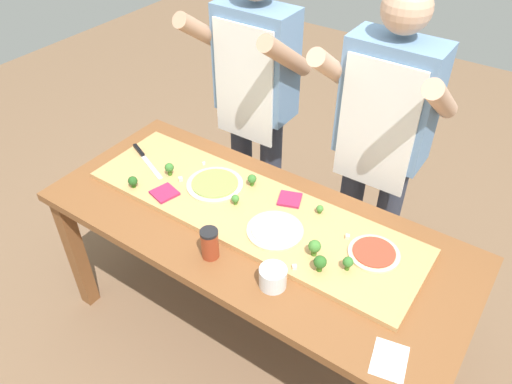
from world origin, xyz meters
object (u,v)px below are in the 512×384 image
at_px(prep_table, 253,239).
at_px(cheese_crumble_d, 204,163).
at_px(pizza_whole_white_garlic, 275,230).
at_px(recipe_note, 389,360).
at_px(broccoli_floret_front_right, 348,262).
at_px(cheese_crumble_b, 348,237).
at_px(cheese_crumble_a, 294,267).
at_px(pizza_whole_pesto_green, 215,184).
at_px(pizza_slice_near_right, 290,199).
at_px(broccoli_floret_back_mid, 169,168).
at_px(flour_cup, 273,278).
at_px(broccoli_floret_back_left, 320,209).
at_px(broccoli_floret_back_right, 320,263).
at_px(broccoli_floret_front_left, 315,247).
at_px(pizza_slice_far_left, 165,193).
at_px(broccoli_floret_center_left, 133,181).
at_px(cook_left, 255,94).
at_px(cook_right, 382,136).
at_px(pizza_whole_tomato_red, 374,253).
at_px(broccoli_floret_front_mid, 235,199).
at_px(broccoli_floret_center_right, 252,179).
at_px(chefs_knife, 144,156).
at_px(sauce_jar, 210,244).
at_px(cheese_crumble_c, 181,179).

height_order(prep_table, cheese_crumble_d, cheese_crumble_d).
bearing_deg(pizza_whole_white_garlic, recipe_note, -23.98).
height_order(broccoli_floret_front_right, cheese_crumble_b, broccoli_floret_front_right).
bearing_deg(cheese_crumble_a, pizza_whole_pesto_green, 157.88).
height_order(cheese_crumble_b, cheese_crumble_d, cheese_crumble_b).
height_order(pizza_slice_near_right, cheese_crumble_b, cheese_crumble_b).
xyz_separation_m(prep_table, broccoli_floret_back_mid, (-0.50, 0.03, 0.16)).
distance_m(pizza_slice_near_right, flour_cup, 0.47).
relative_size(broccoli_floret_back_mid, broccoli_floret_back_left, 1.59).
distance_m(broccoli_floret_back_right, broccoli_floret_front_left, 0.08).
relative_size(pizza_slice_far_left, recipe_note, 0.71).
bearing_deg(broccoli_floret_center_left, cook_left, 77.24).
bearing_deg(prep_table, cook_right, 64.86).
distance_m(pizza_whole_pesto_green, pizza_whole_tomato_red, 0.78).
bearing_deg(broccoli_floret_back_mid, cheese_crumble_a, -12.37).
bearing_deg(broccoli_floret_back_left, pizza_whole_tomato_red, -17.83).
bearing_deg(broccoli_floret_front_mid, flour_cup, -36.29).
bearing_deg(broccoli_floret_center_left, broccoli_floret_center_right, 35.84).
bearing_deg(chefs_knife, broccoli_floret_back_left, 8.03).
height_order(broccoli_floret_front_mid, cook_right, cook_right).
bearing_deg(cook_left, prep_table, -56.04).
relative_size(pizza_slice_far_left, sauce_jar, 0.77).
relative_size(pizza_whole_white_garlic, cheese_crumble_b, 14.26).
distance_m(broccoli_floret_back_mid, flour_cup, 0.80).
relative_size(pizza_whole_tomato_red, flour_cup, 1.96).
bearing_deg(broccoli_floret_center_right, broccoli_floret_back_mid, -157.08).
height_order(pizza_whole_tomato_red, recipe_note, pizza_whole_tomato_red).
relative_size(pizza_whole_white_garlic, broccoli_floret_front_mid, 4.80).
bearing_deg(recipe_note, cook_right, 116.72).
bearing_deg(cheese_crumble_d, broccoli_floret_back_left, 0.68).
xyz_separation_m(broccoli_floret_front_right, flour_cup, (-0.20, -0.21, -0.02)).
relative_size(broccoli_floret_back_right, cheese_crumble_c, 3.87).
xyz_separation_m(cheese_crumble_c, cheese_crumble_d, (0.01, 0.16, -0.00)).
bearing_deg(pizza_whole_tomato_red, broccoli_floret_center_left, -168.00).
height_order(broccoli_floret_front_mid, flour_cup, flour_cup).
xyz_separation_m(broccoli_floret_front_mid, recipe_note, (0.86, -0.32, -0.05)).
relative_size(pizza_whole_tomato_red, cheese_crumble_a, 12.49).
bearing_deg(cheese_crumble_c, pizza_whole_pesto_green, 22.10).
bearing_deg(broccoli_floret_front_right, pizza_whole_pesto_green, 170.73).
distance_m(prep_table, broccoli_floret_back_mid, 0.53).
bearing_deg(pizza_slice_near_right, broccoli_floret_back_mid, -164.13).
distance_m(pizza_whole_tomato_red, sauce_jar, 0.64).
bearing_deg(broccoli_floret_front_mid, pizza_slice_near_right, 40.55).
bearing_deg(pizza_slice_near_right, broccoli_floret_front_right, -29.72).
xyz_separation_m(pizza_slice_far_left, recipe_note, (1.16, -0.20, -0.03)).
relative_size(pizza_whole_pesto_green, sauce_jar, 1.96).
height_order(pizza_whole_white_garlic, broccoli_floret_back_left, broccoli_floret_back_left).
xyz_separation_m(cheese_crumble_b, cook_right, (-0.09, 0.48, 0.19)).
bearing_deg(broccoli_floret_front_right, pizza_whole_tomato_red, 68.04).
distance_m(pizza_slice_far_left, flour_cup, 0.69).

